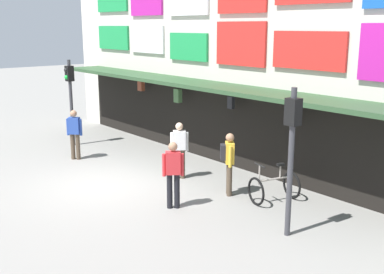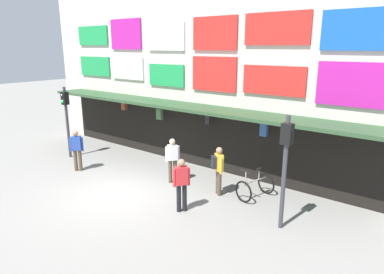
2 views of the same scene
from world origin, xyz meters
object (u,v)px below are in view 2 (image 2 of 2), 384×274
(traffic_light_near, at_px, (66,111))
(pedestrian_in_yellow, at_px, (218,167))
(pedestrian_in_red, at_px, (182,182))
(traffic_light_far, at_px, (286,154))
(bicycle_parked, at_px, (255,187))
(pedestrian_in_black, at_px, (77,147))
(pedestrian_in_green, at_px, (173,158))

(traffic_light_near, bearing_deg, pedestrian_in_yellow, 5.72)
(pedestrian_in_yellow, bearing_deg, pedestrian_in_red, -96.48)
(traffic_light_far, height_order, bicycle_parked, traffic_light_far)
(pedestrian_in_black, relative_size, pedestrian_in_red, 1.00)
(pedestrian_in_red, bearing_deg, pedestrian_in_black, 178.52)
(traffic_light_near, distance_m, pedestrian_in_red, 7.57)
(pedestrian_in_red, bearing_deg, traffic_light_near, 172.86)
(traffic_light_near, height_order, pedestrian_in_yellow, traffic_light_near)
(pedestrian_in_green, distance_m, pedestrian_in_yellow, 1.92)
(pedestrian_in_yellow, bearing_deg, traffic_light_near, -174.28)
(pedestrian_in_green, relative_size, pedestrian_in_yellow, 1.00)
(traffic_light_far, xyz_separation_m, pedestrian_in_green, (-4.52, 0.61, -1.19))
(traffic_light_near, relative_size, traffic_light_far, 1.00)
(traffic_light_near, distance_m, pedestrian_in_green, 5.85)
(pedestrian_in_green, bearing_deg, pedestrian_in_black, -159.92)
(pedestrian_in_red, height_order, pedestrian_in_yellow, same)
(traffic_light_far, distance_m, pedestrian_in_black, 8.51)
(bicycle_parked, distance_m, pedestrian_in_green, 3.16)
(pedestrian_in_black, bearing_deg, traffic_light_far, 5.47)
(traffic_light_far, relative_size, bicycle_parked, 2.46)
(pedestrian_in_red, xyz_separation_m, pedestrian_in_yellow, (0.19, 1.69, 0.04))
(pedestrian_in_black, relative_size, pedestrian_in_yellow, 1.00)
(traffic_light_far, bearing_deg, bicycle_parked, 139.21)
(bicycle_parked, bearing_deg, pedestrian_in_black, -163.12)
(traffic_light_near, height_order, bicycle_parked, traffic_light_near)
(traffic_light_far, xyz_separation_m, pedestrian_in_black, (-8.39, -0.80, -1.16))
(traffic_light_near, bearing_deg, bicycle_parked, 8.52)
(traffic_light_far, xyz_separation_m, bicycle_parked, (-1.49, 1.29, -1.75))
(traffic_light_near, xyz_separation_m, pedestrian_in_green, (5.69, 0.63, -1.19))
(traffic_light_far, height_order, pedestrian_in_black, traffic_light_far)
(pedestrian_in_black, xyz_separation_m, pedestrian_in_yellow, (5.78, 1.55, 0.00))
(traffic_light_far, relative_size, pedestrian_in_yellow, 1.90)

